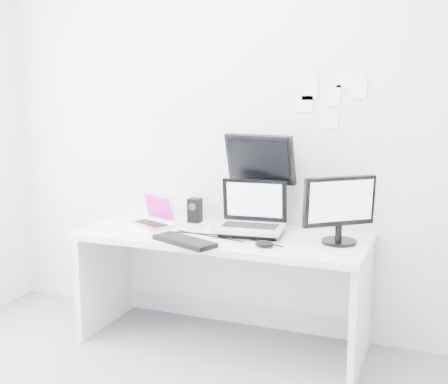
# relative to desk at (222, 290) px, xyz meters

# --- Properties ---
(back_wall) EXTENTS (3.60, 0.00, 3.60)m
(back_wall) POSITION_rel_desk_xyz_m (0.00, 0.35, 0.99)
(back_wall) COLOR silver
(back_wall) RESTS_ON ground
(desk) EXTENTS (1.80, 0.70, 0.73)m
(desk) POSITION_rel_desk_xyz_m (0.00, 0.00, 0.00)
(desk) COLOR white
(desk) RESTS_ON ground
(macbook) EXTENTS (0.36, 0.32, 0.22)m
(macbook) POSITION_rel_desk_xyz_m (-0.52, 0.01, 0.48)
(macbook) COLOR silver
(macbook) RESTS_ON desk
(speaker) EXTENTS (0.10, 0.10, 0.16)m
(speaker) POSITION_rel_desk_xyz_m (-0.29, 0.23, 0.45)
(speaker) COLOR black
(speaker) RESTS_ON desk
(dell_laptop) EXTENTS (0.44, 0.36, 0.34)m
(dell_laptop) POSITION_rel_desk_xyz_m (0.17, 0.03, 0.54)
(dell_laptop) COLOR #ADAFB3
(dell_laptop) RESTS_ON desk
(rear_monitor) EXTENTS (0.48, 0.23, 0.63)m
(rear_monitor) POSITION_rel_desk_xyz_m (0.18, 0.23, 0.68)
(rear_monitor) COLOR black
(rear_monitor) RESTS_ON desk
(samsung_monitor) EXTENTS (0.48, 0.44, 0.41)m
(samsung_monitor) POSITION_rel_desk_xyz_m (0.72, 0.04, 0.57)
(samsung_monitor) COLOR black
(samsung_monitor) RESTS_ON desk
(keyboard) EXTENTS (0.44, 0.30, 0.03)m
(keyboard) POSITION_rel_desk_xyz_m (-0.12, -0.29, 0.38)
(keyboard) COLOR black
(keyboard) RESTS_ON desk
(mouse) EXTENTS (0.12, 0.08, 0.04)m
(mouse) POSITION_rel_desk_xyz_m (0.34, -0.20, 0.38)
(mouse) COLOR black
(mouse) RESTS_ON desk
(wall_note_0) EXTENTS (0.10, 0.00, 0.14)m
(wall_note_0) POSITION_rel_desk_xyz_m (0.45, 0.34, 1.26)
(wall_note_0) COLOR white
(wall_note_0) RESTS_ON back_wall
(wall_note_1) EXTENTS (0.09, 0.00, 0.13)m
(wall_note_1) POSITION_rel_desk_xyz_m (0.60, 0.34, 1.22)
(wall_note_1) COLOR white
(wall_note_1) RESTS_ON back_wall
(wall_note_2) EXTENTS (0.10, 0.00, 0.14)m
(wall_note_2) POSITION_rel_desk_xyz_m (0.75, 0.34, 1.26)
(wall_note_2) COLOR white
(wall_note_2) RESTS_ON back_wall
(wall_note_3) EXTENTS (0.11, 0.00, 0.08)m
(wall_note_3) POSITION_rel_desk_xyz_m (0.58, 0.34, 1.05)
(wall_note_3) COLOR white
(wall_note_3) RESTS_ON back_wall
(wall_note_4) EXTENTS (0.11, 0.00, 0.10)m
(wall_note_4) POSITION_rel_desk_xyz_m (0.42, 0.34, 1.16)
(wall_note_4) COLOR white
(wall_note_4) RESTS_ON back_wall
(wall_note_5) EXTENTS (0.09, 0.00, 0.09)m
(wall_note_5) POSITION_rel_desk_xyz_m (0.66, 0.34, 1.31)
(wall_note_5) COLOR white
(wall_note_5) RESTS_ON back_wall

